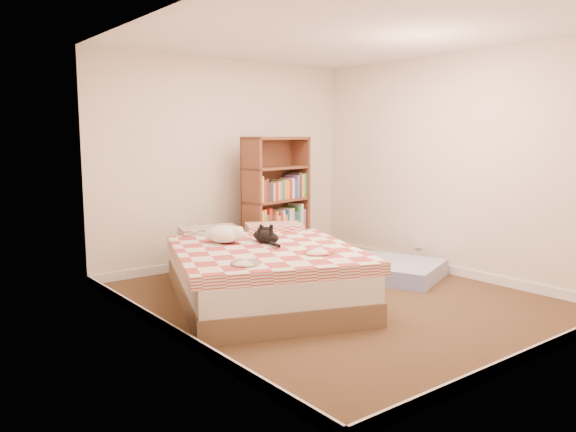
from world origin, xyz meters
TOP-DOWN VIEW (x-y plane):
  - room at (0.00, 0.00)m, footprint 3.51×4.01m
  - bed at (-0.57, 0.48)m, footprint 2.26×2.66m
  - bookshelf at (0.47, 1.62)m, footprint 1.01×0.51m
  - floor_mattress at (0.89, 0.70)m, footprint 1.61×2.22m
  - black_cat at (-0.47, 0.52)m, footprint 0.36×0.62m
  - white_dog at (-0.79, 0.73)m, footprint 0.39×0.42m

SIDE VIEW (x-z plane):
  - floor_mattress at x=0.89m, z-range 0.00..0.18m
  - bed at x=-0.57m, z-range -0.03..0.57m
  - bookshelf at x=0.47m, z-range -0.22..1.36m
  - black_cat at x=-0.47m, z-range 0.53..0.67m
  - white_dog at x=-0.79m, z-range 0.54..0.71m
  - room at x=0.00m, z-range -0.06..2.45m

